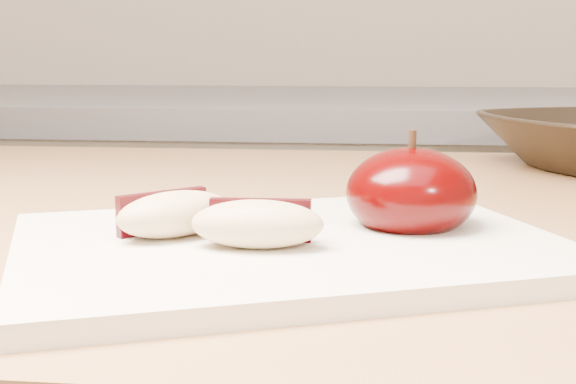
# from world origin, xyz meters

# --- Properties ---
(back_cabinet) EXTENTS (2.40, 0.62, 0.94)m
(back_cabinet) POSITION_xyz_m (0.00, 1.20, 0.47)
(back_cabinet) COLOR silver
(back_cabinet) RESTS_ON ground
(cutting_board) EXTENTS (0.34, 0.30, 0.01)m
(cutting_board) POSITION_xyz_m (0.07, 0.35, 0.91)
(cutting_board) COLOR silver
(cutting_board) RESTS_ON island_counter
(apple_half) EXTENTS (0.10, 0.10, 0.06)m
(apple_half) POSITION_xyz_m (0.13, 0.39, 0.93)
(apple_half) COLOR #2D0000
(apple_half) RESTS_ON cutting_board
(apple_wedge_a) EXTENTS (0.07, 0.07, 0.02)m
(apple_wedge_a) POSITION_xyz_m (0.00, 0.35, 0.92)
(apple_wedge_a) COLOR #D0B484
(apple_wedge_a) RESTS_ON cutting_board
(apple_wedge_b) EXTENTS (0.07, 0.04, 0.02)m
(apple_wedge_b) POSITION_xyz_m (0.05, 0.33, 0.92)
(apple_wedge_b) COLOR #D0B484
(apple_wedge_b) RESTS_ON cutting_board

